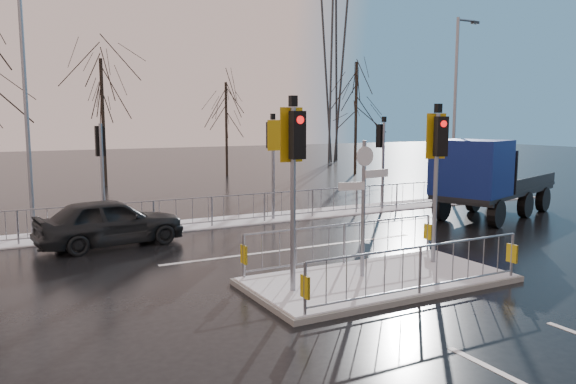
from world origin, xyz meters
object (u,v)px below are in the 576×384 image
car_far_lane (110,222)px  street_lamp_left (28,93)px  street_lamp_right (456,102)px  traffic_island (378,266)px  flatbed_truck (481,177)px

car_far_lane → street_lamp_left: size_ratio=0.51×
street_lamp_right → street_lamp_left: 17.03m
car_far_lane → traffic_island: bearing=-152.7°
flatbed_truck → street_lamp_left: bearing=161.4°
flatbed_truck → street_lamp_left: 15.61m
traffic_island → street_lamp_right: bearing=38.7°
traffic_island → car_far_lane: (-4.60, 6.67, 0.32)m
street_lamp_right → flatbed_truck: bearing=-122.4°
car_far_lane → street_lamp_right: (15.18, 1.82, 3.68)m
traffic_island → car_far_lane: traffic_island is taller
traffic_island → flatbed_truck: bearing=29.5°
flatbed_truck → street_lamp_left: street_lamp_left is taller
car_far_lane → flatbed_truck: size_ratio=0.62×
traffic_island → street_lamp_left: (-6.42, 9.49, 4.10)m
street_lamp_left → traffic_island: bearing=-55.9°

